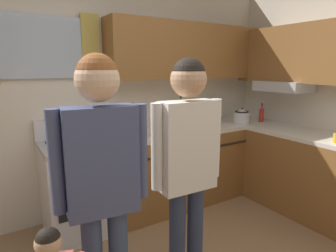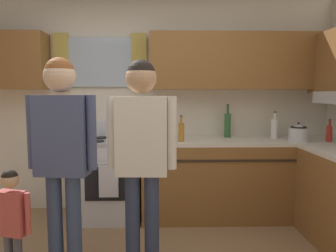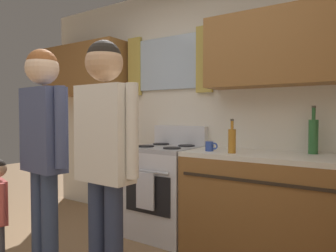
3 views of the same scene
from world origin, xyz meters
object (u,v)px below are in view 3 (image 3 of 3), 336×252
at_px(mug_cobalt_blue, 210,146).
at_px(adult_holding_child, 43,139).
at_px(bottle_oil_amber, 232,140).
at_px(stove_oven, 166,189).
at_px(bottle_wine_green, 313,135).
at_px(adult_in_plaid, 105,144).

xyz_separation_m(mug_cobalt_blue, adult_holding_child, (-0.72, -1.16, 0.11)).
distance_m(bottle_oil_amber, adult_holding_child, 1.47).
bearing_deg(bottle_oil_amber, stove_oven, 168.49).
bearing_deg(bottle_wine_green, adult_in_plaid, -123.10).
distance_m(bottle_wine_green, adult_holding_child, 2.09).
xyz_separation_m(bottle_oil_amber, adult_in_plaid, (-0.36, -1.11, 0.04)).
xyz_separation_m(mug_cobalt_blue, adult_in_plaid, (-0.14, -1.14, 0.10)).
relative_size(stove_oven, bottle_wine_green, 2.79).
bearing_deg(mug_cobalt_blue, adult_holding_child, -121.97).
height_order(bottle_oil_amber, adult_holding_child, adult_holding_child).
relative_size(stove_oven, mug_cobalt_blue, 9.58).
xyz_separation_m(bottle_wine_green, adult_holding_child, (-1.51, -1.45, 0.00)).
bearing_deg(adult_holding_child, stove_oven, 82.07).
distance_m(stove_oven, adult_holding_child, 1.42).
height_order(bottle_wine_green, mug_cobalt_blue, bottle_wine_green).
xyz_separation_m(stove_oven, bottle_oil_amber, (0.76, -0.16, 0.54)).
xyz_separation_m(bottle_wine_green, adult_in_plaid, (-0.93, -1.43, -0.00)).
bearing_deg(bottle_oil_amber, mug_cobalt_blue, 171.48).
bearing_deg(bottle_wine_green, bottle_oil_amber, -150.25).
relative_size(mug_cobalt_blue, adult_holding_child, 0.07).
relative_size(adult_holding_child, adult_in_plaid, 1.01).
distance_m(stove_oven, bottle_wine_green, 1.46).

